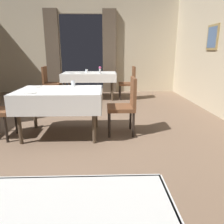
{
  "coord_description": "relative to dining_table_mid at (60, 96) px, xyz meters",
  "views": [
    {
      "loc": [
        0.76,
        -3.32,
        1.31
      ],
      "look_at": [
        0.89,
        0.68,
        0.21
      ],
      "focal_mm": 34.78,
      "sensor_mm": 36.0,
      "label": 1
    }
  ],
  "objects": [
    {
      "name": "glass_mid_b",
      "position": [
        0.17,
        0.33,
        0.15
      ],
      "size": [
        0.07,
        0.07,
        0.1
      ],
      "primitive_type": "cylinder",
      "color": "silver",
      "rests_on": "dining_table_mid"
    },
    {
      "name": "plate_far_d",
      "position": [
        -0.26,
        2.82,
        0.11
      ],
      "size": [
        0.23,
        0.23,
        0.01
      ],
      "primitive_type": "cylinder",
      "color": "white",
      "rests_on": "dining_table_far"
    },
    {
      "name": "chair_far_left",
      "position": [
        -0.89,
        2.89,
        -0.13
      ],
      "size": [
        0.44,
        0.44,
        0.93
      ],
      "color": "black",
      "rests_on": "ground"
    },
    {
      "name": "plate_far_b",
      "position": [
        0.03,
        2.82,
        0.11
      ],
      "size": [
        0.23,
        0.23,
        0.01
      ],
      "primitive_type": "cylinder",
      "color": "white",
      "rests_on": "dining_table_far"
    },
    {
      "name": "plate_mid_c",
      "position": [
        -0.45,
        0.28,
        0.11
      ],
      "size": [
        0.19,
        0.19,
        0.01
      ],
      "primitive_type": "cylinder",
      "color": "white",
      "rests_on": "dining_table_mid"
    },
    {
      "name": "dining_table_far",
      "position": [
        0.26,
        2.94,
        0.02
      ],
      "size": [
        1.53,
        0.95,
        0.75
      ],
      "color": "#4C3D2D",
      "rests_on": "ground"
    },
    {
      "name": "flower_vase_far",
      "position": [
        0.58,
        2.65,
        0.21
      ],
      "size": [
        0.07,
        0.07,
        0.2
      ],
      "color": "silver",
      "rests_on": "dining_table_far"
    },
    {
      "name": "dining_table_mid",
      "position": [
        0.0,
        0.0,
        0.0
      ],
      "size": [
        1.32,
        0.95,
        0.75
      ],
      "color": "#4C3D2D",
      "rests_on": "ground"
    },
    {
      "name": "wall_back",
      "position": [
        -0.05,
        4.11,
        0.87
      ],
      "size": [
        6.4,
        0.27,
        3.0
      ],
      "color": "beige",
      "rests_on": "ground"
    },
    {
      "name": "glass_far_c",
      "position": [
        0.18,
        3.04,
        0.14
      ],
      "size": [
        0.07,
        0.07,
        0.09
      ],
      "primitive_type": "cylinder",
      "color": "silver",
      "rests_on": "dining_table_far"
    },
    {
      "name": "chair_mid_right",
      "position": [
        1.04,
        0.04,
        -0.13
      ],
      "size": [
        0.44,
        0.44,
        0.93
      ],
      "color": "black",
      "rests_on": "ground"
    },
    {
      "name": "chair_far_right",
      "position": [
        1.42,
        2.83,
        -0.13
      ],
      "size": [
        0.44,
        0.44,
        0.93
      ],
      "color": "black",
      "rests_on": "ground"
    },
    {
      "name": "ground",
      "position": [
        -0.05,
        -0.07,
        -0.65
      ],
      "size": [
        10.08,
        10.08,
        0.0
      ],
      "primitive_type": "plane",
      "color": "#7A604C"
    },
    {
      "name": "plate_mid_a",
      "position": [
        -0.36,
        -0.31,
        0.11
      ],
      "size": [
        0.18,
        0.18,
        0.01
      ],
      "primitive_type": "cylinder",
      "color": "white",
      "rests_on": "dining_table_mid"
    }
  ]
}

